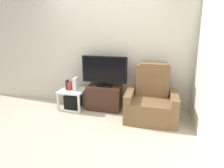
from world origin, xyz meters
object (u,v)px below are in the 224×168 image
at_px(side_table, 73,92).
at_px(television, 104,71).
at_px(subwoofer_box, 73,101).
at_px(game_console, 76,84).
at_px(book_leftmost, 67,85).
at_px(book_middle, 70,86).
at_px(recliner_armchair, 151,101).
at_px(tv_stand, 105,98).

bearing_deg(side_table, television, 8.51).
bearing_deg(subwoofer_box, game_console, 6.34).
relative_size(television, book_leftmost, 4.40).
height_order(side_table, game_console, game_console).
height_order(television, book_middle, television).
relative_size(book_middle, game_console, 0.62).
xyz_separation_m(book_middle, game_console, (0.14, 0.03, 0.05)).
distance_m(subwoofer_box, book_middle, 0.36).
height_order(recliner_armchair, book_leftmost, recliner_armchair).
bearing_deg(tv_stand, subwoofer_box, -173.00).
bearing_deg(recliner_armchair, book_leftmost, 163.91).
bearing_deg(subwoofer_box, book_leftmost, -168.69).
bearing_deg(television, side_table, -171.49).
xyz_separation_m(recliner_armchair, book_leftmost, (-1.82, 0.14, 0.16)).
distance_m(television, book_leftmost, 0.88).
xyz_separation_m(side_table, book_leftmost, (-0.10, -0.02, 0.17)).
bearing_deg(television, subwoofer_box, -171.49).
height_order(television, game_console, television).
xyz_separation_m(tv_stand, book_middle, (-0.75, -0.11, 0.24)).
bearing_deg(game_console, television, 8.82).
bearing_deg(television, book_leftmost, -171.14).
height_order(book_middle, game_console, game_console).
height_order(tv_stand, subwoofer_box, tv_stand).
distance_m(tv_stand, subwoofer_box, 0.72).
relative_size(recliner_armchair, book_leftmost, 4.91).
relative_size(tv_stand, book_middle, 4.22).
distance_m(television, subwoofer_box, 1.01).
bearing_deg(book_middle, game_console, 12.45).
distance_m(recliner_armchair, book_middle, 1.77).
bearing_deg(recliner_armchair, side_table, 162.99).
distance_m(subwoofer_box, game_console, 0.42).
xyz_separation_m(tv_stand, subwoofer_box, (-0.71, -0.09, -0.11)).
distance_m(television, side_table, 0.88).
height_order(subwoofer_box, game_console, game_console).
bearing_deg(game_console, recliner_armchair, -5.93).
relative_size(recliner_armchair, book_middle, 6.29).
xyz_separation_m(tv_stand, game_console, (-0.62, -0.08, 0.30)).
relative_size(television, side_table, 1.79).
height_order(television, side_table, television).
height_order(side_table, book_middle, book_middle).
xyz_separation_m(television, book_middle, (-0.75, -0.13, -0.36)).
distance_m(recliner_armchair, game_console, 1.65).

